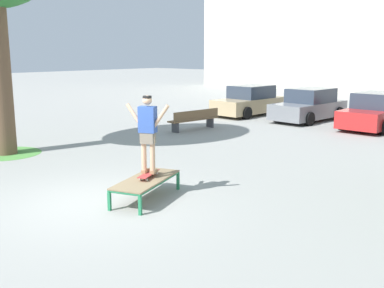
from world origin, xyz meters
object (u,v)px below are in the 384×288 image
object	(u,v)px
car_red	(376,112)
car_grey	(309,106)
skateboard	(149,174)
skater	(148,129)
park_bench	(194,119)
car_tan	(250,101)
skate_box	(146,181)

from	to	relation	value
car_red	car_grey	bearing A→B (deg)	177.06
skateboard	skater	world-z (taller)	skater
skater	car_red	size ratio (longest dim) A/B	0.40
car_grey	park_bench	xyz separation A→B (m)	(-2.27, -5.53, -0.24)
car_grey	car_red	xyz separation A→B (m)	(3.15, -0.16, 0.00)
car_tan	park_bench	bearing A→B (deg)	-80.50
skate_box	car_red	size ratio (longest dim) A/B	0.48
car_red	park_bench	world-z (taller)	car_red
skater	park_bench	world-z (taller)	skater
skater	car_grey	bearing A→B (deg)	102.49
skater	car_red	bearing A→B (deg)	88.65
car_grey	park_bench	size ratio (longest dim) A/B	1.77
car_grey	park_bench	distance (m)	5.99
park_bench	car_tan	bearing A→B (deg)	99.50
car_grey	skateboard	bearing A→B (deg)	-77.50
skater	car_tan	size ratio (longest dim) A/B	0.40
skate_box	car_tan	xyz separation A→B (m)	(-6.05, 12.75, 0.28)
skater	park_bench	size ratio (longest dim) A/B	0.70
car_tan	skate_box	bearing A→B (deg)	-64.62
park_bench	skate_box	bearing A→B (deg)	-55.30
skater	car_tan	bearing A→B (deg)	115.43
car_grey	car_tan	bearing A→B (deg)	-175.64
skateboard	park_bench	bearing A→B (deg)	124.92
skate_box	car_grey	distance (m)	13.31
car_tan	park_bench	size ratio (longest dim) A/B	1.76
skate_box	car_tan	world-z (taller)	car_tan
skate_box	car_tan	distance (m)	14.11
car_tan	car_grey	xyz separation A→B (m)	(3.15, 0.24, 0.00)
skate_box	car_red	distance (m)	12.83
car_tan	park_bench	xyz separation A→B (m)	(0.89, -5.29, -0.24)
car_tan	car_red	bearing A→B (deg)	0.71
skate_box	skater	bearing A→B (deg)	109.56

